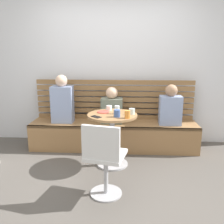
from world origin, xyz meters
TOP-DOWN VIEW (x-y plane):
  - ground at (0.00, 0.00)m, footprint 8.00×8.00m
  - back_wall at (0.00, 1.64)m, footprint 5.20×0.10m
  - booth_bench at (0.00, 1.20)m, footprint 2.70×0.52m
  - booth_backrest at (0.00, 1.44)m, footprint 2.65×0.04m
  - cafe_table at (0.02, 0.58)m, footprint 0.68×0.68m
  - white_chair at (-0.02, -0.24)m, footprint 0.48×0.48m
  - person_adult at (-0.83, 1.19)m, footprint 0.34×0.22m
  - person_child_left at (0.90, 1.16)m, footprint 0.34×0.22m
  - person_child_middle at (-0.03, 1.20)m, footprint 0.34×0.22m
  - cup_ceramic_white at (-0.04, 0.80)m, footprint 0.08×0.08m
  - cup_water_clear at (0.08, 0.61)m, footprint 0.07×0.07m
  - cup_glass_short at (0.28, 0.59)m, footprint 0.08×0.08m
  - cup_mug_blue at (0.09, 0.44)m, footprint 0.08×0.08m
  - cup_tumbler_orange at (0.22, 0.39)m, footprint 0.07×0.07m
  - plate_small at (-0.11, 0.67)m, footprint 0.17×0.17m
  - phone_on_table at (-0.18, 0.41)m, footprint 0.15×0.14m

SIDE VIEW (x-z plane):
  - ground at x=0.00m, z-range 0.00..0.00m
  - booth_bench at x=0.00m, z-range 0.00..0.44m
  - white_chair at x=-0.02m, z-range 0.04..0.89m
  - cafe_table at x=0.02m, z-range 0.15..0.89m
  - person_child_middle at x=-0.03m, z-range 0.40..0.99m
  - person_child_left at x=0.90m, z-range 0.40..1.04m
  - phone_on_table at x=-0.18m, z-range 0.74..0.75m
  - plate_small at x=-0.11m, z-range 0.74..0.75m
  - cup_ceramic_white at x=-0.04m, z-range 0.74..0.81m
  - booth_backrest at x=0.00m, z-range 0.44..1.11m
  - cup_glass_short at x=0.28m, z-range 0.74..0.82m
  - person_adult at x=-0.83m, z-range 0.40..1.17m
  - cup_mug_blue at x=0.09m, z-range 0.74..0.83m
  - cup_tumbler_orange at x=0.22m, z-range 0.74..0.84m
  - cup_water_clear at x=0.08m, z-range 0.74..0.85m
  - back_wall at x=0.00m, z-range 0.00..2.90m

